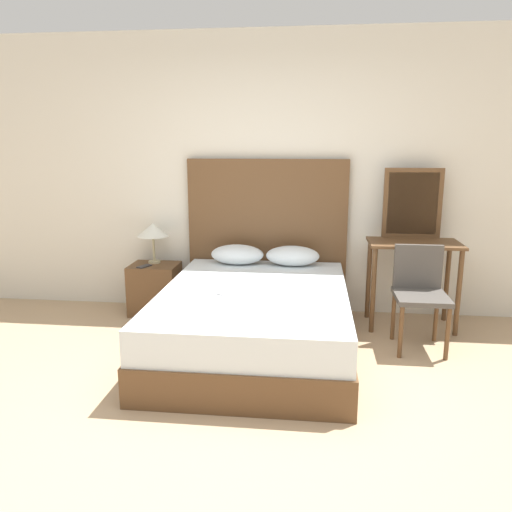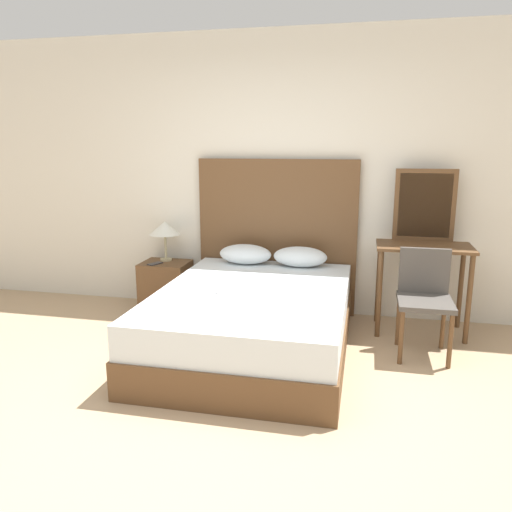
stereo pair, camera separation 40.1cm
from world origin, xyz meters
name	(u,v)px [view 2 (the right image)]	position (x,y,z in m)	size (l,w,h in m)	color
ground_plane	(209,428)	(0.00, 0.00, 0.00)	(16.00, 16.00, 0.00)	tan
wall_back	(278,176)	(0.00, 2.29, 1.35)	(10.00, 0.06, 2.70)	silver
bed	(253,321)	(0.01, 1.17, 0.26)	(1.49, 2.04, 0.52)	brown
headboard	(277,237)	(0.01, 2.22, 0.76)	(1.56, 0.05, 1.51)	brown
pillow_left	(245,254)	(-0.26, 2.00, 0.62)	(0.50, 0.28, 0.19)	silver
pillow_right	(300,257)	(0.27, 2.00, 0.62)	(0.50, 0.28, 0.19)	silver
phone_on_bed	(223,291)	(-0.21, 1.05, 0.53)	(0.14, 0.16, 0.01)	#B7B7BC
nightstand	(166,286)	(-1.09, 2.00, 0.25)	(0.46, 0.38, 0.50)	brown
table_lamp	(165,229)	(-1.11, 2.07, 0.82)	(0.31, 0.31, 0.40)	tan
phone_on_nightstand	(155,264)	(-1.15, 1.90, 0.50)	(0.13, 0.17, 0.01)	#232328
vanity_desk	(423,264)	(1.36, 1.91, 0.63)	(0.81, 0.47, 0.80)	brown
vanity_mirror	(425,205)	(1.36, 2.12, 1.12)	(0.53, 0.03, 0.65)	brown
chair	(424,294)	(1.34, 1.44, 0.49)	(0.41, 0.44, 0.84)	#4C4742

